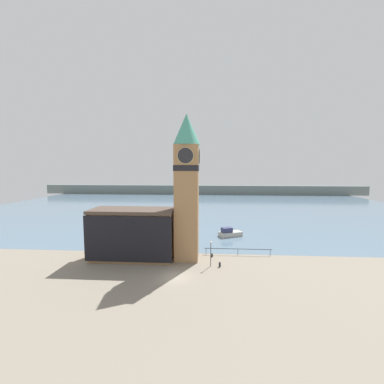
# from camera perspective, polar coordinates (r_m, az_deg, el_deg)

# --- Properties ---
(ground_plane) EXTENTS (160.00, 160.00, 0.00)m
(ground_plane) POSITION_cam_1_polar(r_m,az_deg,el_deg) (37.62, -3.59, -18.37)
(ground_plane) COLOR gray
(water) EXTENTS (160.00, 120.00, 0.00)m
(water) POSITION_cam_1_polar(r_m,az_deg,el_deg) (105.38, 1.40, -2.78)
(water) COLOR slate
(water) RESTS_ON ground_plane
(far_shoreline) EXTENTS (180.00, 3.00, 5.00)m
(far_shoreline) POSITION_cam_1_polar(r_m,az_deg,el_deg) (144.81, 2.10, 0.48)
(far_shoreline) COLOR slate
(far_shoreline) RESTS_ON water
(pier_railing) EXTENTS (11.67, 0.08, 1.09)m
(pier_railing) POSITION_cam_1_polar(r_m,az_deg,el_deg) (46.46, 10.17, -12.45)
(pier_railing) COLOR #232328
(pier_railing) RESTS_ON ground_plane
(clock_tower) EXTENTS (4.36, 4.36, 23.73)m
(clock_tower) POSITION_cam_1_polar(r_m,az_deg,el_deg) (41.68, -1.19, 1.89)
(clock_tower) COLOR #9E754C
(clock_tower) RESTS_ON ground_plane
(pier_building) EXTENTS (13.85, 6.05, 8.37)m
(pier_building) POSITION_cam_1_polar(r_m,az_deg,el_deg) (44.29, -13.03, -9.04)
(pier_building) COLOR #9E754C
(pier_building) RESTS_ON ground_plane
(boat_near) EXTENTS (5.49, 4.03, 2.02)m
(boat_near) POSITION_cam_1_polar(r_m,az_deg,el_deg) (58.00, 8.33, -9.00)
(boat_near) COLOR #B7B2A8
(boat_near) RESTS_ON water
(mooring_bollard_near) EXTENTS (0.33, 0.33, 0.78)m
(mooring_bollard_near) POSITION_cam_1_polar(r_m,az_deg,el_deg) (41.02, 6.19, -15.67)
(mooring_bollard_near) COLOR black
(mooring_bollard_near) RESTS_ON ground_plane
(mooring_bollard_far) EXTENTS (0.31, 0.31, 0.62)m
(mooring_bollard_far) POSITION_cam_1_polar(r_m,az_deg,el_deg) (45.09, 4.48, -13.79)
(mooring_bollard_far) COLOR black
(mooring_bollard_far) RESTS_ON ground_plane
(lamp_post) EXTENTS (0.32, 0.32, 3.98)m
(lamp_post) POSITION_cam_1_polar(r_m,az_deg,el_deg) (40.34, 4.20, -12.47)
(lamp_post) COLOR black
(lamp_post) RESTS_ON ground_plane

